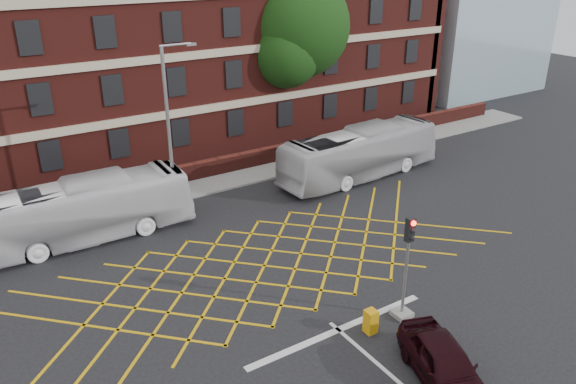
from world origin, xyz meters
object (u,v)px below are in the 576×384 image
bus_right (360,153)px  street_lamp (173,162)px  deciduous_tree (298,34)px  utility_cabinet (371,321)px  bus_left (77,212)px  car_maroon (444,364)px  traffic_light_near (405,277)px

bus_right → street_lamp: size_ratio=1.24×
bus_right → deciduous_tree: bearing=-11.8°
bus_right → utility_cabinet: bus_right is taller
street_lamp → bus_right: bearing=-4.2°
bus_right → bus_left: bearing=83.0°
bus_right → street_lamp: street_lamp is taller
bus_right → utility_cabinet: (-9.46, -12.18, -1.08)m
car_maroon → deciduous_tree: deciduous_tree is taller
traffic_light_near → street_lamp: bearing=107.0°
traffic_light_near → deciduous_tree: bearing=66.7°
car_maroon → traffic_light_near: traffic_light_near is taller
bus_left → utility_cabinet: bus_left is taller
deciduous_tree → traffic_light_near: deciduous_tree is taller
deciduous_tree → utility_cabinet: 24.70m
bus_left → utility_cabinet: size_ratio=11.70×
street_lamp → utility_cabinet: (2.28, -13.05, -2.63)m
bus_left → car_maroon: (7.55, -16.48, -0.79)m
bus_left → deciduous_tree: deciduous_tree is taller
traffic_light_near → bus_right: bearing=57.3°
street_lamp → utility_cabinet: size_ratio=9.55×
bus_left → traffic_light_near: size_ratio=2.58×
deciduous_tree → car_maroon: bearing=-113.2°
car_maroon → traffic_light_near: bearing=87.2°
car_maroon → utility_cabinet: car_maroon is taller
car_maroon → utility_cabinet: bearing=114.5°
traffic_light_near → utility_cabinet: bearing=-176.8°
car_maroon → street_lamp: street_lamp is taller
street_lamp → bus_left: bearing=178.8°
car_maroon → traffic_light_near: 3.83m
bus_left → car_maroon: 18.14m
bus_right → car_maroon: bus_right is taller
bus_right → traffic_light_near: 14.37m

